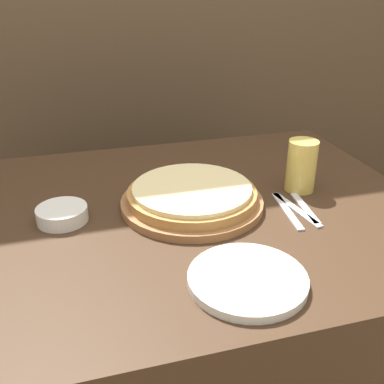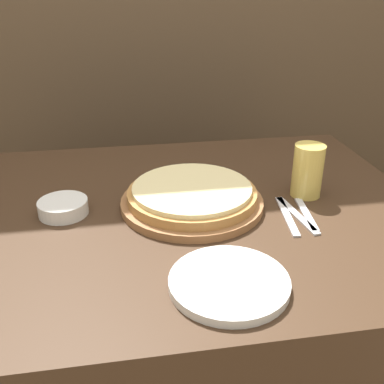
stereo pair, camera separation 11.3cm
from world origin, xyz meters
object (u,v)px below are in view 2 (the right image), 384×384
object	(u,v)px
spoon	(306,214)
dinner_knife	(297,215)
pizza_on_board	(192,197)
fork	(287,216)
beer_glass	(308,168)
dinner_plate	(229,283)
side_bowl	(63,207)

from	to	relation	value
spoon	dinner_knife	bearing A→B (deg)	180.00
pizza_on_board	fork	distance (m)	0.24
beer_glass	fork	world-z (taller)	beer_glass
dinner_plate	fork	xyz separation A→B (m)	(0.21, 0.24, -0.01)
dinner_plate	spoon	bearing A→B (deg)	43.49
fork	spoon	bearing A→B (deg)	0.00
spoon	dinner_plate	bearing A→B (deg)	-136.51
dinner_plate	fork	world-z (taller)	dinner_plate
beer_glass	spoon	distance (m)	0.14
pizza_on_board	dinner_plate	xyz separation A→B (m)	(0.02, -0.34, -0.02)
dinner_plate	spoon	distance (m)	0.35
beer_glass	dinner_knife	size ratio (longest dim) A/B	0.73
dinner_knife	spoon	xyz separation A→B (m)	(0.03, 0.00, 0.00)
side_bowl	fork	world-z (taller)	side_bowl
pizza_on_board	spoon	bearing A→B (deg)	-19.03
dinner_plate	pizza_on_board	bearing A→B (deg)	92.70
pizza_on_board	beer_glass	bearing A→B (deg)	2.68
beer_glass	dinner_plate	world-z (taller)	beer_glass
beer_glass	dinner_plate	bearing A→B (deg)	-130.11
pizza_on_board	side_bowl	distance (m)	0.32
pizza_on_board	fork	bearing A→B (deg)	-22.92
beer_glass	spoon	world-z (taller)	beer_glass
dinner_knife	fork	bearing A→B (deg)	180.00
pizza_on_board	beer_glass	distance (m)	0.32
side_bowl	fork	distance (m)	0.55
spoon	pizza_on_board	bearing A→B (deg)	160.97
pizza_on_board	dinner_plate	size ratio (longest dim) A/B	1.56
beer_glass	dinner_knife	distance (m)	0.15
pizza_on_board	side_bowl	size ratio (longest dim) A/B	2.98
pizza_on_board	dinner_knife	bearing A→B (deg)	-20.81
beer_glass	pizza_on_board	bearing A→B (deg)	-177.32
side_bowl	fork	bearing A→B (deg)	-10.96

